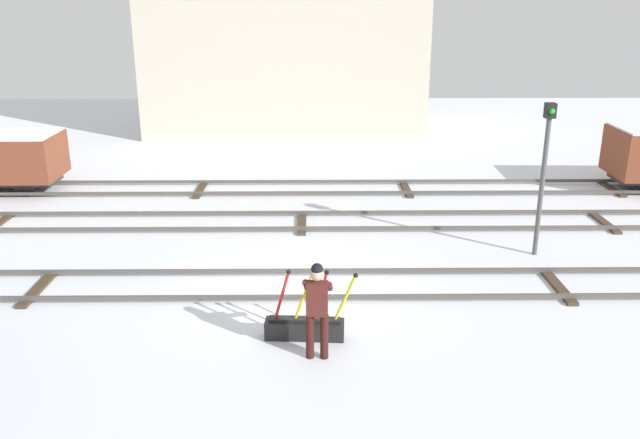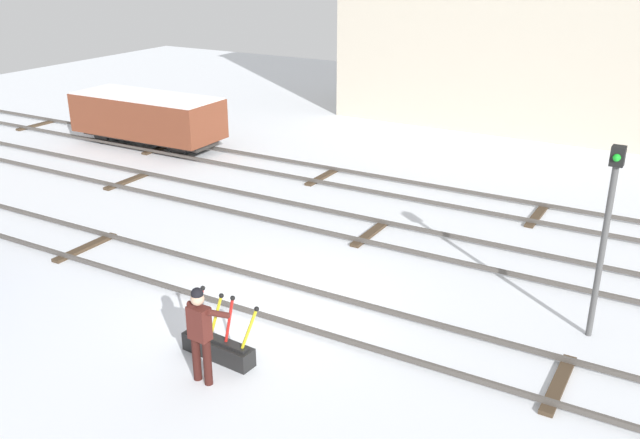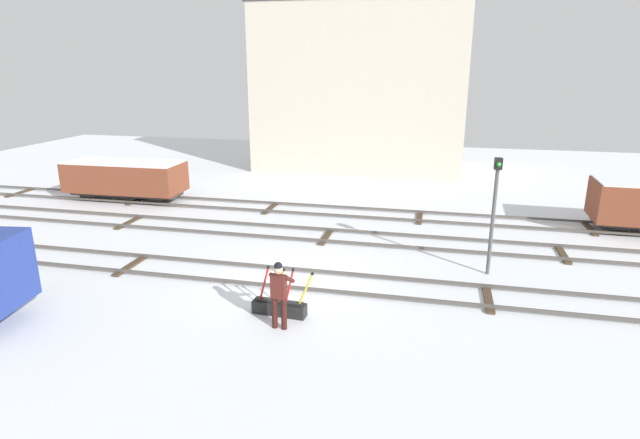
{
  "view_description": "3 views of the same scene",
  "coord_description": "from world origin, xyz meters",
  "px_view_note": "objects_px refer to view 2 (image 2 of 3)",
  "views": [
    {
      "loc": [
        0.32,
        -13.64,
        6.22
      ],
      "look_at": [
        0.5,
        2.46,
        0.82
      ],
      "focal_mm": 37.06,
      "sensor_mm": 36.0,
      "label": 1
    },
    {
      "loc": [
        7.36,
        -10.91,
        7.2
      ],
      "look_at": [
        -0.3,
        2.3,
        1.12
      ],
      "focal_mm": 38.86,
      "sensor_mm": 36.0,
      "label": 2
    },
    {
      "loc": [
        4.16,
        -14.65,
        6.65
      ],
      "look_at": [
        0.3,
        2.08,
        1.48
      ],
      "focal_mm": 29.03,
      "sensor_mm": 36.0,
      "label": 3
    }
  ],
  "objects_px": {
    "rail_worker": "(201,328)",
    "freight_car_back_track": "(147,116)",
    "signal_post": "(606,224)",
    "switch_lever_frame": "(219,346)"
  },
  "relations": [
    {
      "from": "signal_post",
      "to": "freight_car_back_track",
      "type": "relative_size",
      "value": 0.65
    },
    {
      "from": "switch_lever_frame",
      "to": "freight_car_back_track",
      "type": "relative_size",
      "value": 0.3
    },
    {
      "from": "signal_post",
      "to": "freight_car_back_track",
      "type": "bearing_deg",
      "value": 160.78
    },
    {
      "from": "rail_worker",
      "to": "freight_car_back_track",
      "type": "distance_m",
      "value": 15.96
    },
    {
      "from": "freight_car_back_track",
      "to": "switch_lever_frame",
      "type": "bearing_deg",
      "value": -43.34
    },
    {
      "from": "rail_worker",
      "to": "freight_car_back_track",
      "type": "bearing_deg",
      "value": 140.26
    },
    {
      "from": "switch_lever_frame",
      "to": "signal_post",
      "type": "height_order",
      "value": "signal_post"
    },
    {
      "from": "switch_lever_frame",
      "to": "rail_worker",
      "type": "bearing_deg",
      "value": -68.6
    },
    {
      "from": "switch_lever_frame",
      "to": "signal_post",
      "type": "xyz_separation_m",
      "value": [
        5.83,
        4.32,
        2.12
      ]
    },
    {
      "from": "rail_worker",
      "to": "freight_car_back_track",
      "type": "height_order",
      "value": "freight_car_back_track"
    }
  ]
}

